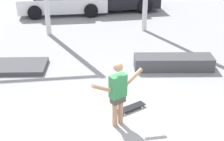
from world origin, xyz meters
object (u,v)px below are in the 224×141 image
parked_car_white (62,0)px  skateboard (131,108)px  grind_box (173,62)px  skateboarder (118,91)px

parked_car_white → skateboard: bearing=-78.6°
grind_box → parked_car_white: size_ratio=0.59×
grind_box → parked_car_white: (-3.48, 6.56, 0.45)m
skateboard → grind_box: (1.72, 2.10, 0.14)m
skateboarder → grind_box: (2.12, 2.64, -0.66)m
skateboard → grind_box: 2.72m
grind_box → parked_car_white: 7.44m
parked_car_white → grind_box: bearing=-62.2°
parked_car_white → skateboarder: bearing=-81.7°
skateboard → parked_car_white: (-1.76, 8.66, 0.60)m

